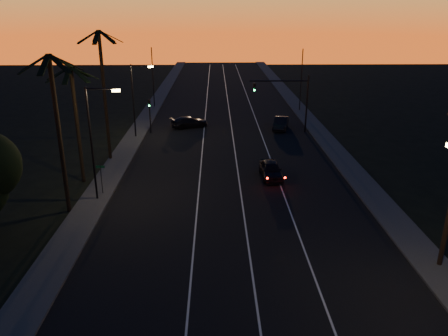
{
  "coord_description": "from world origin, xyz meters",
  "views": [
    {
      "loc": [
        -1.55,
        -11.96,
        14.3
      ],
      "look_at": [
        -0.93,
        19.13,
        2.96
      ],
      "focal_mm": 35.0,
      "sensor_mm": 36.0,
      "label": 1
    }
  ],
  "objects_px": {
    "cross_car": "(189,122)",
    "lead_car": "(271,170)",
    "right_car": "(281,123)",
    "signal_mast": "(288,94)"
  },
  "relations": [
    {
      "from": "signal_mast",
      "to": "lead_car",
      "type": "distance_m",
      "value": 16.36
    },
    {
      "from": "right_car",
      "to": "cross_car",
      "type": "distance_m",
      "value": 11.67
    },
    {
      "from": "signal_mast",
      "to": "right_car",
      "type": "xyz_separation_m",
      "value": [
        -0.45,
        1.48,
        -4.01
      ]
    },
    {
      "from": "lead_car",
      "to": "cross_car",
      "type": "bearing_deg",
      "value": 114.76
    },
    {
      "from": "signal_mast",
      "to": "lead_car",
      "type": "relative_size",
      "value": 1.42
    },
    {
      "from": "cross_car",
      "to": "lead_car",
      "type": "bearing_deg",
      "value": -65.24
    },
    {
      "from": "right_car",
      "to": "cross_car",
      "type": "bearing_deg",
      "value": 174.5
    },
    {
      "from": "signal_mast",
      "to": "lead_car",
      "type": "height_order",
      "value": "signal_mast"
    },
    {
      "from": "lead_car",
      "to": "cross_car",
      "type": "height_order",
      "value": "lead_car"
    },
    {
      "from": "signal_mast",
      "to": "cross_car",
      "type": "height_order",
      "value": "signal_mast"
    }
  ]
}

